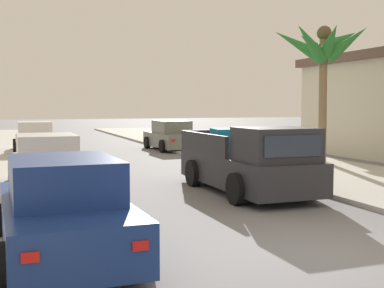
{
  "coord_description": "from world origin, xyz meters",
  "views": [
    {
      "loc": [
        -4.32,
        -6.45,
        2.33
      ],
      "look_at": [
        0.63,
        7.34,
        1.2
      ],
      "focal_mm": 47.12,
      "sensor_mm": 36.0,
      "label": 1
    }
  ],
  "objects": [
    {
      "name": "ground_plane",
      "position": [
        0.0,
        0.0,
        0.0
      ],
      "size": [
        160.0,
        160.0,
        0.0
      ],
      "primitive_type": "plane",
      "color": "slate"
    },
    {
      "name": "sidewalk_right",
      "position": [
        5.72,
        12.0,
        0.06
      ],
      "size": [
        5.18,
        60.0,
        0.12
      ],
      "primitive_type": "cube",
      "color": "#B2AFA8",
      "rests_on": "ground"
    },
    {
      "name": "curb_left",
      "position": [
        -4.53,
        12.0,
        0.05
      ],
      "size": [
        0.16,
        60.0,
        0.1
      ],
      "primitive_type": "cube",
      "color": "silver",
      "rests_on": "ground"
    },
    {
      "name": "curb_right",
      "position": [
        4.53,
        12.0,
        0.05
      ],
      "size": [
        0.16,
        60.0,
        0.1
      ],
      "primitive_type": "cube",
      "color": "silver",
      "rests_on": "ground"
    },
    {
      "name": "pickup_truck",
      "position": [
        1.57,
        5.52,
        0.8
      ],
      "size": [
        2.25,
        5.22,
        1.8
      ],
      "color": "#28282D",
      "rests_on": "ground"
    },
    {
      "name": "car_left_near",
      "position": [
        -3.6,
        1.41,
        0.71
      ],
      "size": [
        2.13,
        4.31,
        1.54
      ],
      "color": "navy",
      "rests_on": "ground"
    },
    {
      "name": "car_right_near",
      "position": [
        -3.43,
        7.69,
        0.71
      ],
      "size": [
        2.05,
        4.27,
        1.54
      ],
      "color": "silver",
      "rests_on": "ground"
    },
    {
      "name": "car_left_mid",
      "position": [
        -3.28,
        19.15,
        0.71
      ],
      "size": [
        2.03,
        4.26,
        1.54
      ],
      "color": "silver",
      "rests_on": "ground"
    },
    {
      "name": "car_right_mid",
      "position": [
        3.51,
        18.6,
        0.71
      ],
      "size": [
        2.16,
        4.32,
        1.54
      ],
      "color": "slate",
      "rests_on": "ground"
    },
    {
      "name": "palm_tree_right_fore",
      "position": [
        7.05,
        10.36,
        4.53
      ],
      "size": [
        3.55,
        3.14,
        5.47
      ],
      "color": "#846B4C",
      "rests_on": "ground"
    }
  ]
}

